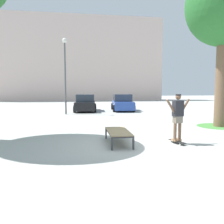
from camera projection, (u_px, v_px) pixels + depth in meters
ground_plane at (132, 145)px, 8.26m from camera, size 120.00×120.00×0.00m
building_facade at (71, 59)px, 40.50m from camera, size 31.46×4.00×14.15m
skate_box at (118, 132)px, 8.50m from camera, size 0.80×1.92×0.46m
skateboard at (177, 141)px, 8.51m from camera, size 0.37×0.82×0.09m
skater at (178, 114)px, 8.42m from camera, size 0.99×0.35×1.69m
grass_patch_near_right at (220, 126)px, 12.45m from camera, size 2.32×2.32×0.01m
car_black at (85, 103)px, 21.12m from camera, size 2.16×4.32×1.50m
car_blue at (122, 103)px, 21.63m from camera, size 2.20×4.34×1.50m
light_post at (65, 65)px, 18.14m from camera, size 0.36×0.36×5.83m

